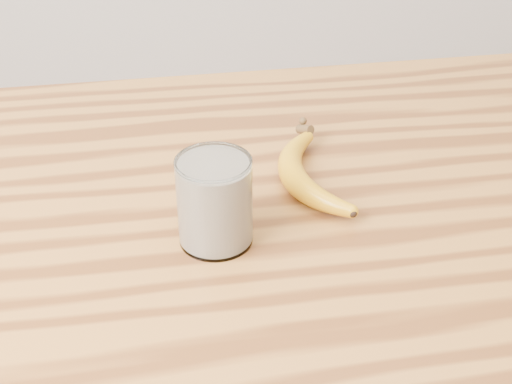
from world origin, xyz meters
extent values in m
cube|color=#976127|center=(0.00, 0.00, 0.88)|extent=(1.20, 0.80, 0.04)
cylinder|color=brown|center=(0.54, 0.34, 0.43)|extent=(0.06, 0.06, 0.86)
cylinder|color=white|center=(-0.10, -0.08, 0.96)|extent=(0.09, 0.09, 0.11)
torus|color=white|center=(-0.10, -0.08, 1.01)|extent=(0.09, 0.09, 0.00)
cylinder|color=#F4E8BD|center=(-0.10, -0.08, 0.95)|extent=(0.08, 0.08, 0.10)
camera|label=1|loc=(-0.16, -0.75, 1.42)|focal=50.00mm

